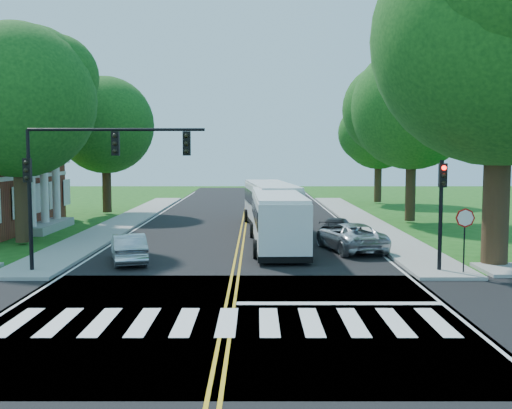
{
  "coord_description": "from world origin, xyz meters",
  "views": [
    {
      "loc": [
        0.83,
        -17.25,
        4.83
      ],
      "look_at": [
        0.82,
        10.93,
        2.4
      ],
      "focal_mm": 42.0,
      "sensor_mm": 36.0,
      "label": 1
    }
  ],
  "objects_px": {
    "signal_ne": "(441,200)",
    "bus_follow": "(271,205)",
    "dark_sedan": "(337,228)",
    "signal_nw": "(87,164)",
    "suv": "(350,237)",
    "hatchback": "(129,248)",
    "bus_lead": "(277,218)"
  },
  "relations": [
    {
      "from": "bus_lead",
      "to": "bus_follow",
      "type": "height_order",
      "value": "bus_follow"
    },
    {
      "from": "bus_lead",
      "to": "signal_nw",
      "type": "bearing_deg",
      "value": 39.17
    },
    {
      "from": "dark_sedan",
      "to": "signal_nw",
      "type": "bearing_deg",
      "value": 58.54
    },
    {
      "from": "signal_ne",
      "to": "dark_sedan",
      "type": "xyz_separation_m",
      "value": [
        -2.75,
        10.19,
        -2.38
      ]
    },
    {
      "from": "hatchback",
      "to": "signal_ne",
      "type": "bearing_deg",
      "value": 153.5
    },
    {
      "from": "signal_nw",
      "to": "hatchback",
      "type": "bearing_deg",
      "value": 65.85
    },
    {
      "from": "bus_lead",
      "to": "hatchback",
      "type": "distance_m",
      "value": 8.04
    },
    {
      "from": "signal_ne",
      "to": "hatchback",
      "type": "relative_size",
      "value": 1.12
    },
    {
      "from": "bus_lead",
      "to": "dark_sedan",
      "type": "height_order",
      "value": "bus_lead"
    },
    {
      "from": "bus_follow",
      "to": "hatchback",
      "type": "distance_m",
      "value": 13.74
    },
    {
      "from": "signal_ne",
      "to": "bus_lead",
      "type": "distance_m",
      "value": 9.32
    },
    {
      "from": "signal_ne",
      "to": "bus_follow",
      "type": "bearing_deg",
      "value": 114.09
    },
    {
      "from": "signal_nw",
      "to": "suv",
      "type": "relative_size",
      "value": 1.42
    },
    {
      "from": "suv",
      "to": "hatchback",
      "type": "bearing_deg",
      "value": 5.12
    },
    {
      "from": "signal_ne",
      "to": "hatchback",
      "type": "xyz_separation_m",
      "value": [
        -12.99,
        2.37,
        -2.31
      ]
    },
    {
      "from": "signal_nw",
      "to": "dark_sedan",
      "type": "xyz_separation_m",
      "value": [
        11.3,
        10.2,
        -3.79
      ]
    },
    {
      "from": "signal_nw",
      "to": "hatchback",
      "type": "relative_size",
      "value": 1.82
    },
    {
      "from": "dark_sedan",
      "to": "bus_lead",
      "type": "bearing_deg",
      "value": 60.9
    },
    {
      "from": "signal_ne",
      "to": "bus_follow",
      "type": "distance_m",
      "value": 15.85
    },
    {
      "from": "bus_lead",
      "to": "hatchback",
      "type": "relative_size",
      "value": 2.77
    },
    {
      "from": "signal_ne",
      "to": "dark_sedan",
      "type": "distance_m",
      "value": 10.82
    },
    {
      "from": "bus_follow",
      "to": "suv",
      "type": "xyz_separation_m",
      "value": [
        3.73,
        -8.83,
        -0.83
      ]
    },
    {
      "from": "signal_ne",
      "to": "hatchback",
      "type": "height_order",
      "value": "signal_ne"
    },
    {
      "from": "signal_nw",
      "to": "signal_ne",
      "type": "relative_size",
      "value": 1.62
    },
    {
      "from": "dark_sedan",
      "to": "signal_ne",
      "type": "bearing_deg",
      "value": 121.62
    },
    {
      "from": "signal_ne",
      "to": "bus_follow",
      "type": "relative_size",
      "value": 0.39
    },
    {
      "from": "bus_lead",
      "to": "suv",
      "type": "relative_size",
      "value": 2.17
    },
    {
      "from": "suv",
      "to": "dark_sedan",
      "type": "xyz_separation_m",
      "value": [
        -0.04,
        4.6,
        -0.12
      ]
    },
    {
      "from": "bus_follow",
      "to": "dark_sedan",
      "type": "height_order",
      "value": "bus_follow"
    },
    {
      "from": "signal_nw",
      "to": "signal_ne",
      "type": "xyz_separation_m",
      "value": [
        14.06,
        0.01,
        -1.41
      ]
    },
    {
      "from": "hatchback",
      "to": "dark_sedan",
      "type": "distance_m",
      "value": 12.88
    },
    {
      "from": "signal_nw",
      "to": "signal_ne",
      "type": "distance_m",
      "value": 14.13
    }
  ]
}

